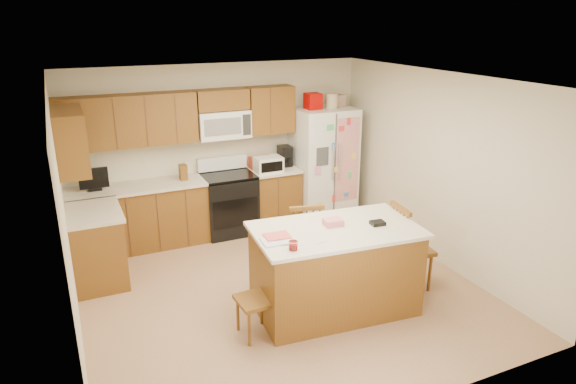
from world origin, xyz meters
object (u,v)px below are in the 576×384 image
stove (229,203)px  windsor_chair_left (257,299)px  windsor_chair_back (303,243)px  refrigerator (323,163)px  windsor_chair_right (409,249)px  island (335,269)px

stove → windsor_chair_left: 2.74m
windsor_chair_left → windsor_chair_back: windsor_chair_back is taller
refrigerator → windsor_chair_back: 2.15m
stove → windsor_chair_right: (1.45, -2.50, 0.03)m
windsor_chair_left → windsor_chair_right: 2.03m
windsor_chair_left → windsor_chair_right: (2.02, 0.18, 0.09)m
island → windsor_chair_left: island is taller
stove → refrigerator: refrigerator is taller
stove → island: bearing=-81.3°
refrigerator → island: bearing=-115.3°
island → windsor_chair_back: island is taller
stove → island: size_ratio=0.60×
refrigerator → windsor_chair_back: refrigerator is taller
stove → windsor_chair_right: bearing=-59.9°
island → stove: bearing=98.7°
stove → windsor_chair_left: size_ratio=1.29×
windsor_chair_back → refrigerator: bearing=55.5°
windsor_chair_back → island: bearing=-89.0°
refrigerator → stove: bearing=177.7°
island → windsor_chair_left: 0.97m
refrigerator → windsor_chair_left: size_ratio=2.33×
stove → windsor_chair_left: bearing=-102.1°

